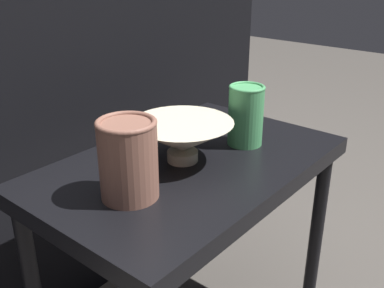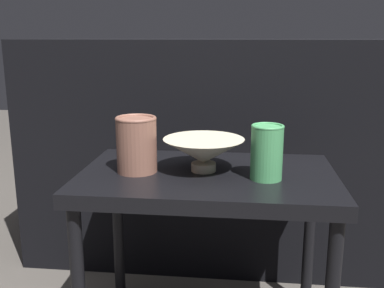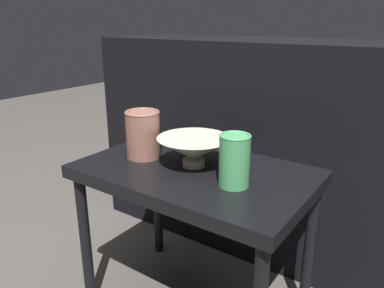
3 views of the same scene
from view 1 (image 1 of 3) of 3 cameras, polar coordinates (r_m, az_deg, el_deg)
table at (r=1.04m, az=-0.29°, el=-5.18°), size 0.71×0.45×0.52m
couch_backdrop at (r=1.46m, az=-18.15°, el=1.38°), size 1.51×0.50×0.88m
bowl at (r=0.99m, az=-1.23°, el=0.86°), size 0.23×0.23×0.09m
vase_textured_left at (r=0.84m, az=-8.11°, el=-1.79°), size 0.11×0.11×0.16m
vase_colorful_right at (r=1.08m, az=6.85°, el=3.74°), size 0.09×0.09×0.15m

